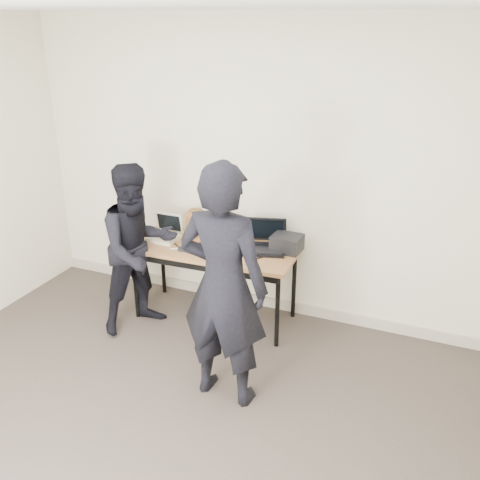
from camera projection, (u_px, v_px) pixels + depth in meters
The scene contains 13 objects.
room at pixel (109, 275), 2.91m from camera, with size 4.60×4.60×2.80m.
desk at pixel (214, 254), 4.84m from camera, with size 1.52×0.70×0.72m.
laptop_beige at pixel (165, 234), 5.00m from camera, with size 0.28×0.27×0.22m.
laptop_center at pixel (210, 244), 4.75m from camera, with size 0.40×0.39×0.25m.
laptop_right at pixel (265, 242), 4.78m from camera, with size 0.45×0.44×0.27m.
leather_satchel at pixel (206, 224), 5.03m from camera, with size 0.38×0.22×0.25m.
tissue at pixel (209, 208), 4.96m from camera, with size 0.13×0.10×0.08m, color white.
equipment_box at pixel (287, 243), 4.73m from camera, with size 0.26×0.22×0.15m, color black.
power_brick at pixel (183, 249), 4.75m from camera, with size 0.08×0.05×0.03m, color black.
cables at pixel (218, 248), 4.80m from camera, with size 1.16×0.43×0.01m.
person_typist at pixel (223, 287), 3.72m from camera, with size 0.66×0.44×1.82m, color black.
person_observer at pixel (139, 249), 4.69m from camera, with size 0.74×0.58×1.53m, color black.
baseboard at pixel (255, 299), 5.31m from camera, with size 4.50×0.03×0.10m, color #A29986.
Camera 1 is at (1.67, -2.13, 2.65)m, focal length 40.00 mm.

